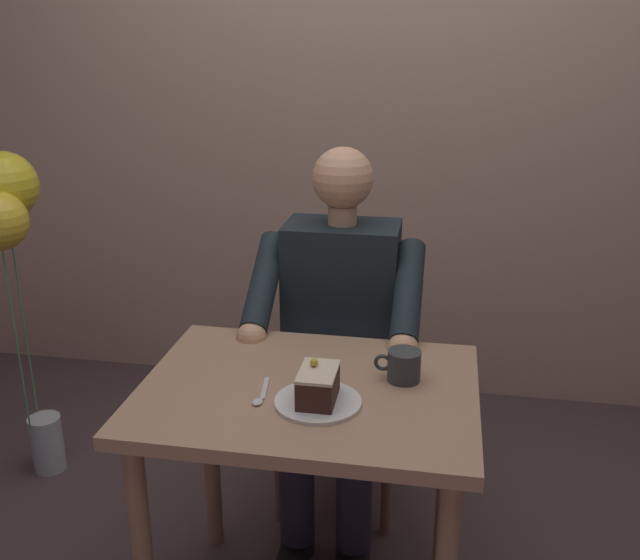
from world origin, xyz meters
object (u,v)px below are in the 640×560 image
object	(u,v)px
cake_slice	(318,385)
balloon_display	(8,235)
dessert_spoon	(261,396)
seated_person	(338,341)
coffee_cup	(403,365)
chair	(345,361)
dining_table	(309,426)

from	to	relation	value
cake_slice	balloon_display	world-z (taller)	balloon_display
dessert_spoon	balloon_display	world-z (taller)	balloon_display
cake_slice	seated_person	bearing A→B (deg)	-85.96
coffee_cup	seated_person	bearing A→B (deg)	-60.36
chair	dessert_spoon	world-z (taller)	chair
dining_table	cake_slice	size ratio (longest dim) A/B	6.43
dessert_spoon	balloon_display	size ratio (longest dim) A/B	0.12
dining_table	cake_slice	distance (m)	0.19
chair	dessert_spoon	size ratio (longest dim) A/B	6.25
dining_table	balloon_display	distance (m)	1.29
coffee_cup	dessert_spoon	world-z (taller)	coffee_cup
dining_table	chair	distance (m)	0.67
chair	dessert_spoon	xyz separation A→B (m)	(0.10, 0.73, 0.25)
seated_person	dessert_spoon	bearing A→B (deg)	79.57
dining_table	dessert_spoon	size ratio (longest dim) A/B	5.91
coffee_cup	dessert_spoon	size ratio (longest dim) A/B	0.84
dessert_spoon	balloon_display	bearing A→B (deg)	-30.23
dining_table	seated_person	size ratio (longest dim) A/B	0.68
coffee_cup	chair	bearing A→B (deg)	-68.16
seated_person	coffee_cup	world-z (taller)	seated_person
cake_slice	dining_table	bearing A→B (deg)	-64.34
cake_slice	coffee_cup	bearing A→B (deg)	-140.31
balloon_display	dining_table	bearing A→B (deg)	155.17
dining_table	seated_person	xyz separation A→B (m)	(0.00, -0.48, 0.02)
cake_slice	coffee_cup	world-z (taller)	cake_slice
seated_person	cake_slice	world-z (taller)	seated_person
dessert_spoon	seated_person	bearing A→B (deg)	-100.43
coffee_cup	balloon_display	size ratio (longest dim) A/B	0.10
seated_person	balloon_display	bearing A→B (deg)	-2.14
dining_table	coffee_cup	bearing A→B (deg)	-161.84
seated_person	balloon_display	xyz separation A→B (m)	(1.14, -0.04, 0.28)
chair	cake_slice	size ratio (longest dim) A/B	6.81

